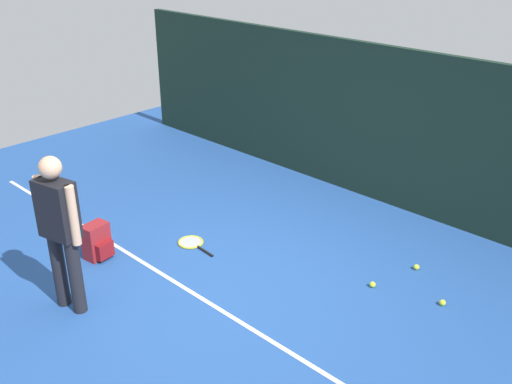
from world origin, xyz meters
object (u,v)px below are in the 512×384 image
Objects in this scene: tennis_ball_near_player at (442,303)px; tennis_ball_mid_court at (373,285)px; tennis_racket at (192,243)px; tennis_ball_by_fence at (417,267)px; tennis_player at (60,226)px; backpack at (97,242)px.

tennis_ball_near_player and tennis_ball_mid_court have the same top height.
tennis_ball_by_fence reaches higher than tennis_racket.
tennis_player is 25.76× the size of tennis_ball_mid_court.
tennis_ball_by_fence is (2.34, 1.41, 0.02)m from tennis_racket.
tennis_racket is at bearing -99.43° from tennis_player.
tennis_player is 25.76× the size of tennis_ball_near_player.
tennis_racket is 9.46× the size of tennis_ball_near_player.
tennis_ball_mid_court reaches higher than tennis_racket.
tennis_ball_near_player is at bearing -68.32° from backpack.
backpack reaches higher than tennis_ball_by_fence.
tennis_player is 1.97m from tennis_racket.
tennis_racket is 1.42× the size of backpack.
backpack is 3.99m from tennis_ball_near_player.
tennis_ball_by_fence is at bearing -58.45° from backpack.
tennis_player is 2.72× the size of tennis_racket.
tennis_ball_near_player is at bearing -156.56° from tennis_racket.
backpack is at bearing -60.77° from tennis_player.
tennis_player reaches higher than tennis_ball_mid_court.
tennis_racket is at bearing -161.22° from tennis_ball_near_player.
tennis_ball_by_fence is at bearing 141.92° from tennis_ball_near_player.
tennis_ball_near_player is 0.76m from tennis_ball_mid_court.
backpack is (-0.57, -0.98, 0.20)m from tennis_racket.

